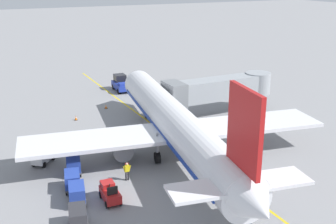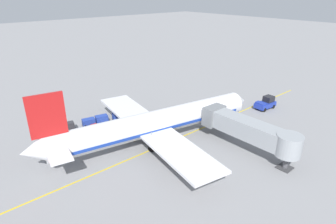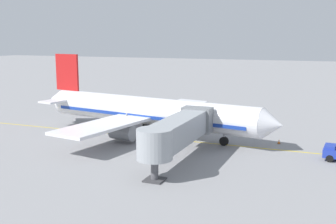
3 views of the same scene
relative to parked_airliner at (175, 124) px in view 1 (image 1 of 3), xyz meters
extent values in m
plane|color=gray|center=(1.54, -0.22, -3.19)|extent=(400.00, 400.00, 0.00)
cube|color=gold|center=(1.54, -0.22, -3.18)|extent=(0.24, 80.00, 0.01)
cylinder|color=silver|center=(0.05, 0.27, 0.10)|extent=(9.09, 32.16, 3.70)
cube|color=#193899|center=(0.05, 0.27, -0.36)|extent=(8.69, 29.65, 0.44)
cone|color=silver|center=(2.97, 17.22, 0.10)|extent=(3.98, 2.98, 3.63)
cone|color=silver|center=(-2.92, -16.88, 0.40)|extent=(3.58, 3.29, 3.14)
cube|color=black|center=(2.67, 15.44, 0.75)|extent=(2.92, 1.56, 0.60)
cube|color=silver|center=(-0.12, -0.72, -0.55)|extent=(30.45, 10.23, 0.36)
cylinder|color=gray|center=(-5.41, 1.01, -1.80)|extent=(2.52, 3.49, 2.00)
cylinder|color=gray|center=(5.43, -0.86, -1.80)|extent=(2.52, 3.49, 2.00)
cube|color=red|center=(-2.51, -14.51, 4.70)|extent=(1.06, 4.39, 5.50)
cube|color=silver|center=(-2.47, -14.32, 0.65)|extent=(10.30, 4.26, 0.24)
cylinder|color=black|center=(1.95, 11.31, -2.64)|extent=(0.63, 1.16, 1.10)
cylinder|color=gray|center=(1.95, 11.31, -1.09)|extent=(0.24, 0.24, 2.00)
cylinder|color=black|center=(-2.56, -1.31, -2.64)|extent=(0.63, 1.16, 1.10)
cylinder|color=gray|center=(-2.56, -1.31, -1.09)|extent=(0.24, 0.24, 2.00)
cylinder|color=black|center=(1.97, -2.09, -2.64)|extent=(0.63, 1.16, 1.10)
cylinder|color=gray|center=(1.97, -2.09, -1.09)|extent=(0.24, 0.24, 2.00)
cube|color=#93999E|center=(10.25, 8.59, 0.30)|extent=(13.37, 2.80, 2.60)
cube|color=slate|center=(4.36, 8.59, 0.30)|extent=(2.00, 3.50, 2.99)
cylinder|color=#93999E|center=(16.93, 8.59, 0.30)|extent=(3.36, 3.36, 2.86)
cylinder|color=#4C4C51|center=(16.93, 8.59, -2.09)|extent=(0.70, 0.70, 2.19)
cube|color=#38383A|center=(16.93, 8.59, -3.11)|extent=(1.80, 1.80, 0.16)
cube|color=#1E339E|center=(3.69, 25.03, -2.34)|extent=(2.48, 4.53, 0.90)
cube|color=black|center=(3.75, 26.02, -1.34)|extent=(1.76, 1.95, 1.10)
cube|color=#1E339E|center=(3.59, 23.50, -1.71)|extent=(1.94, 1.22, 0.36)
cylinder|color=black|center=(4.53, 23.55, -2.79)|extent=(0.40, 0.82, 0.80)
cylinder|color=black|center=(2.67, 23.67, -2.79)|extent=(0.40, 0.82, 0.80)
cylinder|color=black|center=(4.71, 26.40, -2.79)|extent=(0.40, 0.82, 0.80)
cylinder|color=black|center=(2.85, 26.52, -2.79)|extent=(0.40, 0.82, 0.80)
cube|color=silver|center=(-12.42, 3.55, -2.56)|extent=(2.54, 2.68, 0.70)
cube|color=silver|center=(-11.97, 4.07, -1.99)|extent=(1.46, 1.46, 0.44)
cube|color=black|center=(-12.87, 3.03, -1.89)|extent=(0.74, 0.67, 0.64)
cylinder|color=black|center=(-12.34, 3.64, -1.91)|extent=(0.23, 0.25, 0.54)
cylinder|color=black|center=(-12.26, 4.56, -2.91)|extent=(0.52, 0.55, 0.56)
cylinder|color=black|center=(-11.44, 3.86, -2.91)|extent=(0.52, 0.55, 0.56)
cylinder|color=black|center=(-13.40, 3.24, -2.91)|extent=(0.52, 0.55, 0.56)
cylinder|color=black|center=(-12.58, 2.53, -2.91)|extent=(0.52, 0.55, 0.56)
cube|color=#B21E1E|center=(-9.01, -6.17, -2.56)|extent=(1.30, 2.55, 0.70)
cube|color=#B21E1E|center=(-8.98, -5.48, -1.99)|extent=(1.06, 1.09, 0.44)
cube|color=black|center=(-9.03, -6.86, -1.89)|extent=(0.85, 0.19, 0.64)
cylinder|color=black|center=(-9.00, -6.04, -1.91)|extent=(0.09, 0.27, 0.54)
cylinder|color=black|center=(-9.51, -5.27, -2.91)|extent=(0.22, 0.57, 0.56)
cylinder|color=black|center=(-8.43, -5.32, -2.91)|extent=(0.22, 0.57, 0.56)
cylinder|color=black|center=(-9.58, -7.02, -2.91)|extent=(0.22, 0.57, 0.56)
cylinder|color=black|center=(-8.50, -7.06, -2.91)|extent=(0.22, 0.57, 0.56)
cube|color=#4C4C51|center=(-10.38, -0.01, -2.77)|extent=(1.74, 2.43, 0.12)
cube|color=#233D9E|center=(-10.38, -0.01, -2.16)|extent=(1.65, 2.30, 1.10)
cylinder|color=#4C4C51|center=(-10.07, 1.40, -2.78)|extent=(0.22, 0.70, 0.07)
cylinder|color=black|center=(-10.74, 0.91, -3.01)|extent=(0.19, 0.38, 0.36)
cylinder|color=black|center=(-9.66, 0.67, -3.01)|extent=(0.19, 0.38, 0.36)
cylinder|color=black|center=(-11.10, -0.70, -3.01)|extent=(0.19, 0.38, 0.36)
cylinder|color=black|center=(-10.02, -0.94, -3.01)|extent=(0.19, 0.38, 0.36)
cube|color=#4C4C51|center=(-11.22, -2.94, -2.77)|extent=(1.74, 2.43, 0.12)
cube|color=#233D9E|center=(-11.22, -2.94, -2.16)|extent=(1.65, 2.30, 1.10)
cylinder|color=#4C4C51|center=(-10.92, -1.53, -2.78)|extent=(0.22, 0.70, 0.07)
cylinder|color=black|center=(-11.59, -2.02, -3.01)|extent=(0.19, 0.38, 0.36)
cylinder|color=black|center=(-10.51, -2.25, -3.01)|extent=(0.19, 0.38, 0.36)
cylinder|color=black|center=(-11.94, -3.63, -3.01)|extent=(0.19, 0.38, 0.36)
cylinder|color=black|center=(-10.86, -3.87, -3.01)|extent=(0.19, 0.38, 0.36)
cube|color=#4C4C51|center=(-11.46, -5.29, -2.77)|extent=(1.74, 2.43, 0.12)
cube|color=#233D9E|center=(-11.46, -5.29, -2.16)|extent=(1.65, 2.30, 1.10)
cylinder|color=#4C4C51|center=(-11.15, -3.88, -2.78)|extent=(0.22, 0.70, 0.07)
cylinder|color=black|center=(-11.82, -4.37, -3.01)|extent=(0.19, 0.38, 0.36)
cylinder|color=black|center=(-10.74, -4.60, -3.01)|extent=(0.19, 0.38, 0.36)
cylinder|color=black|center=(-12.17, -5.98, -3.01)|extent=(0.19, 0.38, 0.36)
cylinder|color=black|center=(-11.09, -6.22, -3.01)|extent=(0.19, 0.38, 0.36)
cube|color=#4C4C51|center=(-12.29, -8.69, -2.77)|extent=(1.74, 2.43, 0.12)
cube|color=#2D2D33|center=(-12.29, -8.69, -2.16)|extent=(1.65, 2.30, 1.10)
cylinder|color=#4C4C51|center=(-11.98, -7.27, -2.78)|extent=(0.22, 0.70, 0.07)
cylinder|color=black|center=(-12.65, -7.77, -3.01)|extent=(0.19, 0.38, 0.36)
cylinder|color=black|center=(-11.57, -8.00, -3.01)|extent=(0.19, 0.38, 0.36)
cylinder|color=#232328|center=(-5.24, 2.95, -2.76)|extent=(0.15, 0.15, 0.85)
cylinder|color=#232328|center=(-5.42, 3.02, -2.76)|extent=(0.15, 0.15, 0.85)
cube|color=orange|center=(-5.33, 2.98, -2.04)|extent=(0.44, 0.36, 0.60)
cylinder|color=orange|center=(-5.09, 2.90, -2.09)|extent=(0.24, 0.16, 0.57)
cylinder|color=orange|center=(-5.56, 3.07, -2.09)|extent=(0.24, 0.16, 0.57)
sphere|color=beige|center=(-5.33, 2.98, -1.61)|extent=(0.22, 0.22, 0.22)
cube|color=red|center=(-5.33, 2.98, -1.59)|extent=(0.28, 0.17, 0.10)
cylinder|color=#232328|center=(-6.57, -3.34, -2.76)|extent=(0.15, 0.15, 0.85)
cylinder|color=#232328|center=(-6.37, -3.36, -2.76)|extent=(0.15, 0.15, 0.85)
cube|color=yellow|center=(-6.47, -3.35, -2.04)|extent=(0.39, 0.26, 0.60)
cylinder|color=yellow|center=(-6.72, -3.34, -2.09)|extent=(0.23, 0.10, 0.57)
cylinder|color=yellow|center=(-6.22, -3.37, -2.09)|extent=(0.23, 0.10, 0.57)
sphere|color=beige|center=(-6.47, -3.35, -1.61)|extent=(0.22, 0.22, 0.22)
cube|color=red|center=(-6.47, -3.35, -1.59)|extent=(0.27, 0.10, 0.10)
cylinder|color=#232328|center=(-6.33, 4.28, -2.76)|extent=(0.15, 0.15, 0.85)
cylinder|color=#232328|center=(-6.49, 4.40, -2.76)|extent=(0.15, 0.15, 0.85)
cube|color=orange|center=(-6.41, 4.34, -2.04)|extent=(0.45, 0.42, 0.60)
cylinder|color=orange|center=(-6.21, 4.19, -2.09)|extent=(0.23, 0.20, 0.57)
cylinder|color=orange|center=(-6.62, 4.49, -2.09)|extent=(0.23, 0.20, 0.57)
sphere|color=beige|center=(-6.41, 4.34, -1.61)|extent=(0.22, 0.22, 0.22)
cube|color=red|center=(-6.41, 4.34, -1.59)|extent=(0.26, 0.22, 0.10)
cube|color=black|center=(-1.47, 17.48, -3.17)|extent=(0.36, 0.36, 0.04)
cone|color=orange|center=(-1.47, 17.48, -2.87)|extent=(0.30, 0.30, 0.55)
cylinder|color=white|center=(-1.47, 17.48, -2.84)|extent=(0.21, 0.21, 0.06)
cube|color=black|center=(-6.37, 14.55, -3.17)|extent=(0.36, 0.36, 0.04)
cone|color=orange|center=(-6.37, 14.55, -2.87)|extent=(0.30, 0.30, 0.55)
cylinder|color=white|center=(-6.37, 14.55, -2.84)|extent=(0.21, 0.21, 0.06)
camera|label=1|loc=(-18.18, -34.93, 14.21)|focal=44.95mm
camera|label=2|loc=(31.16, -24.31, 18.81)|focal=30.85mm
camera|label=3|loc=(51.00, 23.69, 9.95)|focal=44.87mm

